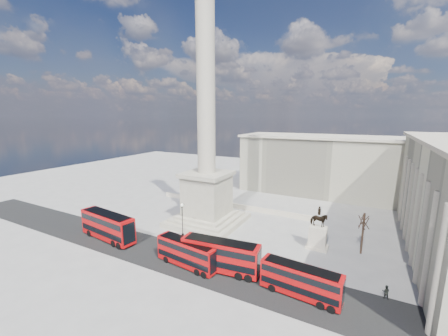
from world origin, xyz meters
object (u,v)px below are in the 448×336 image
red_bus_c (221,255)px  red_bus_d (301,281)px  red_bus_a (108,226)px  pedestrian_walking (265,264)px  equestrian_statue (318,234)px  pedestrian_crossing (198,238)px  victorian_lamp (182,217)px  pedestrian_standing (386,292)px  nelsons_column (207,162)px  red_bus_b (187,253)px

red_bus_c → red_bus_d: bearing=-8.1°
red_bus_a → red_bus_c: 22.93m
red_bus_c → pedestrian_walking: 6.69m
equestrian_statue → pedestrian_crossing: 20.48m
victorian_lamp → pedestrian_crossing: (4.16, -1.06, -2.84)m
red_bus_a → pedestrian_walking: red_bus_a is taller
victorian_lamp → pedestrian_crossing: 5.15m
red_bus_a → red_bus_d: (34.40, 0.14, -0.50)m
equestrian_statue → red_bus_a: bearing=-157.2°
equestrian_statue → pedestrian_walking: bearing=-118.1°
red_bus_d → pedestrian_standing: (9.35, 4.57, -1.23)m
nelsons_column → pedestrian_standing: (32.20, -10.71, -12.05)m
nelsons_column → victorian_lamp: (-0.49, -8.01, -9.19)m
red_bus_d → victorian_lamp: victorian_lamp is taller
red_bus_d → red_bus_b: bearing=-172.0°
equestrian_statue → red_bus_d: bearing=-88.5°
victorian_lamp → pedestrian_standing: size_ratio=3.64×
pedestrian_walking → pedestrian_standing: (15.28, 0.79, 0.03)m
equestrian_statue → pedestrian_crossing: bearing=-157.0°
red_bus_a → equestrian_statue: bearing=29.1°
red_bus_b → pedestrian_walking: bearing=30.1°
pedestrian_walking → pedestrian_standing: bearing=-2.4°
red_bus_a → pedestrian_walking: size_ratio=7.40×
victorian_lamp → pedestrian_standing: victorian_lamp is taller
red_bus_c → pedestrian_walking: (5.55, 3.38, -1.59)m
red_bus_a → red_bus_b: bearing=4.0°
nelsons_column → red_bus_a: size_ratio=4.00×
nelsons_column → pedestrian_crossing: size_ratio=28.12×
equestrian_statue → pedestrian_standing: bearing=-44.6°
red_bus_d → pedestrian_crossing: (-19.17, 6.21, -1.22)m
red_bus_c → red_bus_b: bearing=-171.9°
red_bus_b → red_bus_d: 16.48m
red_bus_c → victorian_lamp: bearing=143.8°
red_bus_d → pedestrian_crossing: size_ratio=5.67×
red_bus_a → pedestrian_standing: bearing=12.5°
red_bus_b → red_bus_c: red_bus_c is taller
nelsons_column → red_bus_d: 29.53m
nelsons_column → red_bus_a: (-11.55, -15.42, -10.32)m
red_bus_d → victorian_lamp: (-23.33, 7.26, 1.63)m
red_bus_c → pedestrian_crossing: bearing=136.8°
equestrian_statue → red_bus_b: bearing=-136.9°
red_bus_b → pedestrian_walking: red_bus_b is taller
red_bus_c → nelsons_column: bearing=121.2°
red_bus_a → pedestrian_crossing: bearing=29.0°
victorian_lamp → pedestrian_walking: 17.99m
red_bus_c → pedestrian_walking: size_ratio=6.92×
nelsons_column → pedestrian_walking: (16.92, -11.50, -12.08)m
red_bus_a → equestrian_statue: equestrian_statue is taller
red_bus_b → pedestrian_standing: bearing=18.2°
red_bus_d → pedestrian_crossing: red_bus_d is taller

